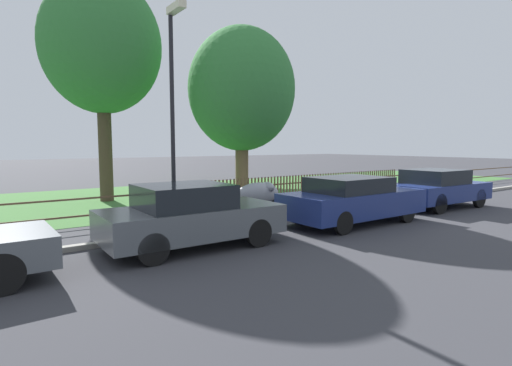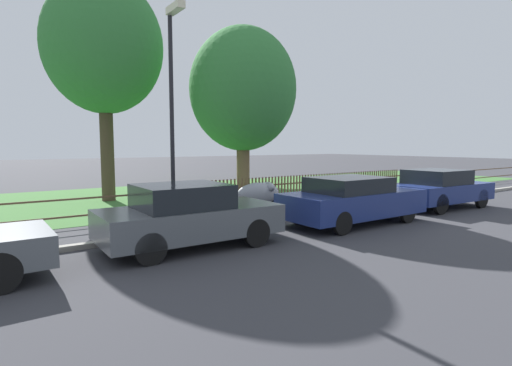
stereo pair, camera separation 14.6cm
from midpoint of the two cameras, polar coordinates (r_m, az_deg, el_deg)
The scene contains 12 objects.
ground_plane at distance 14.11m, azimuth 14.34°, elevation -3.97°, with size 120.00×120.00×0.00m, color #38383D.
kerb_stone at distance 14.16m, azimuth 14.04°, elevation -3.68°, with size 38.47×0.20×0.12m, color #9E998E.
grass_strip at distance 19.93m, azimuth -2.55°, elevation -1.05°, with size 38.47×10.01×0.01m, color #3D7033.
park_fence at distance 15.89m, azimuth 7.09°, elevation -0.80°, with size 38.47×0.05×1.09m.
parked_car_black_saloon at distance 8.99m, azimuth -9.17°, elevation -4.57°, with size 3.95×1.86×1.42m.
parked_car_navy_estate at distance 11.84m, azimuth 13.98°, elevation -2.31°, with size 4.42×1.85×1.36m.
parked_car_red_compact at distance 15.81m, azimuth 24.88°, elevation -0.67°, with size 4.06×2.00×1.39m.
covered_motorcycle at distance 13.68m, azimuth 0.78°, elevation -1.53°, with size 1.79×0.77×0.99m.
tree_nearest_kerb at distance 17.59m, azimuth -20.72°, elevation 17.72°, with size 4.60×4.60×8.79m.
tree_behind_motorcycle at distance 16.65m, azimuth -1.63°, elevation 13.14°, with size 4.34×4.34×7.01m.
tree_mid_park at distance 23.49m, azimuth -1.43°, elevation 13.10°, with size 4.34×4.34×7.89m.
street_lamp at distance 10.68m, azimuth -11.39°, elevation 12.50°, with size 0.20×0.79×5.73m.
Camera 2 is at (-10.49, -9.13, 2.29)m, focal length 28.00 mm.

